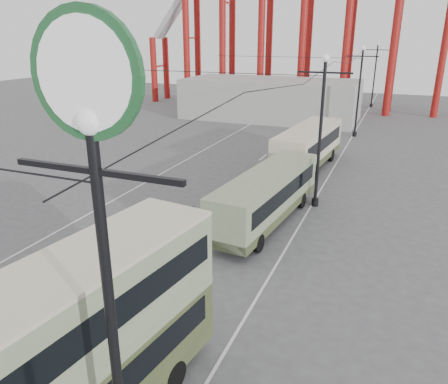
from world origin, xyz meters
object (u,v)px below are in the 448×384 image
at_px(lamp_post_near, 98,197).
at_px(single_decker_green, 267,195).
at_px(double_decker_bus, 70,351).
at_px(pedestrian, 193,222).
at_px(single_decker_cream, 308,146).

distance_m(lamp_post_near, single_decker_green, 18.43).
height_order(double_decker_bus, single_decker_green, double_decker_bus).
xyz_separation_m(double_decker_bus, pedestrian, (-2.71, 12.51, -2.02)).
relative_size(single_decker_green, single_decker_cream, 0.99).
height_order(lamp_post_near, pedestrian, lamp_post_near).
relative_size(double_decker_bus, pedestrian, 5.53).
bearing_deg(double_decker_bus, pedestrian, 109.98).
relative_size(lamp_post_near, double_decker_bus, 1.09).
bearing_deg(single_decker_cream, pedestrian, -95.98).
height_order(single_decker_green, single_decker_cream, single_decker_cream).
distance_m(double_decker_bus, single_decker_cream, 27.76).
bearing_deg(lamp_post_near, double_decker_bus, 151.20).
bearing_deg(single_decker_green, double_decker_bus, -85.41).
xyz_separation_m(lamp_post_near, single_decker_green, (-2.14, 17.24, -6.16)).
bearing_deg(pedestrian, single_decker_cream, -130.74).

